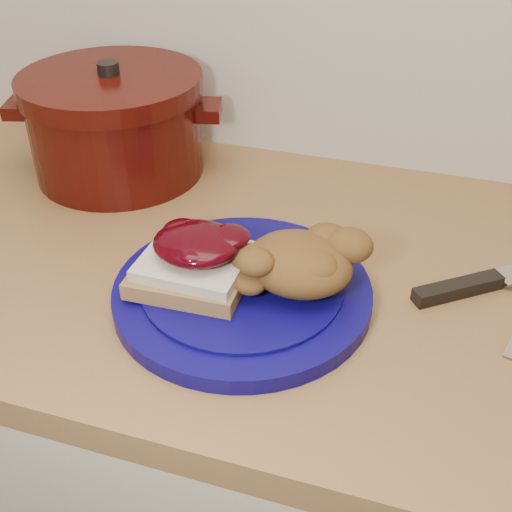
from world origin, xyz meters
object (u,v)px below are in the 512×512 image
(plate, at_px, (242,293))
(pepper_grinder, at_px, (84,131))
(dutch_oven, at_px, (116,124))
(chef_knife, at_px, (487,281))

(plate, bearing_deg, pepper_grinder, 144.07)
(dutch_oven, bearing_deg, plate, -41.04)
(plate, relative_size, chef_knife, 1.16)
(pepper_grinder, bearing_deg, plate, -35.93)
(plate, height_order, dutch_oven, dutch_oven)
(pepper_grinder, bearing_deg, chef_knife, -12.61)
(plate, xyz_separation_m, dutch_oven, (-0.28, 0.24, 0.07))
(plate, relative_size, pepper_grinder, 2.55)
(plate, distance_m, pepper_grinder, 0.42)
(plate, xyz_separation_m, chef_knife, (0.27, 0.11, -0.00))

